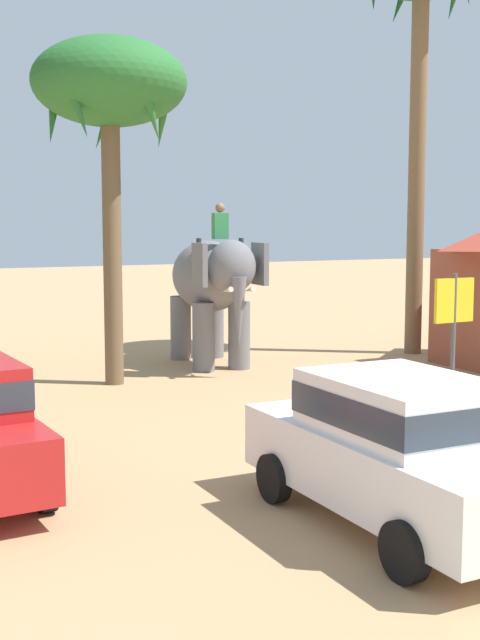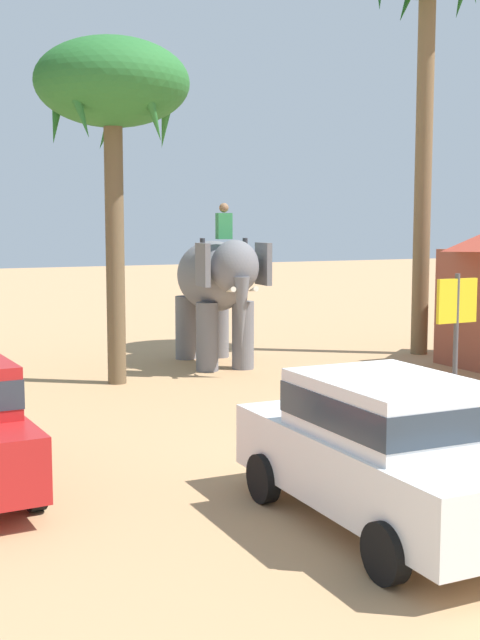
# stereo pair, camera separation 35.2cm
# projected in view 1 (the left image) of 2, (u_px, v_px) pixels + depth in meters

# --- Properties ---
(car_sedan_foreground) EXTENTS (2.03, 4.18, 1.70)m
(car_sedan_foreground) POSITION_uv_depth(u_px,v_px,m) (398.00, 445.00, 9.14)
(car_sedan_foreground) COLOR white
(car_sedan_foreground) RESTS_ON ground
(elephant_with_mahout) EXTENTS (2.09, 3.98, 3.88)m
(elephant_with_mahout) POSITION_uv_depth(u_px,v_px,m) (212.00, 283.00, 19.72)
(elephant_with_mahout) COLOR slate
(elephant_with_mahout) RESTS_ON ground
(palm_tree_left_of_road) EXTENTS (3.20, 3.20, 7.19)m
(palm_tree_left_of_road) POSITION_uv_depth(u_px,v_px,m) (110.00, 91.00, 16.90)
(palm_tree_left_of_road) COLOR brown
(palm_tree_left_of_road) RESTS_ON ground
(signboard_yellow) EXTENTS (1.00, 0.10, 2.40)m
(signboard_yellow) POSITION_uv_depth(u_px,v_px,m) (454.00, 308.00, 16.74)
(signboard_yellow) COLOR #4C4C51
(signboard_yellow) RESTS_ON ground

